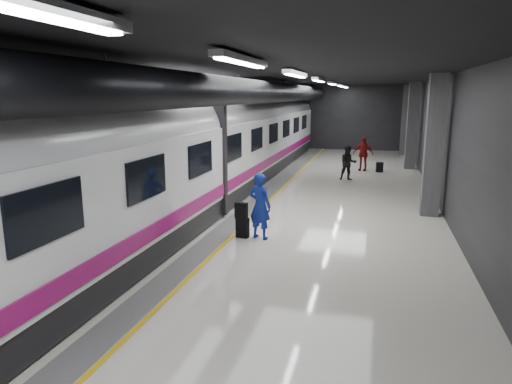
% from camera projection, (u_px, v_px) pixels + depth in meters
% --- Properties ---
extents(ground, '(40.00, 40.00, 0.00)m').
position_uv_depth(ground, '(280.00, 221.00, 14.17)').
color(ground, silver).
rests_on(ground, ground).
extents(platform_hall, '(10.02, 40.02, 4.51)m').
position_uv_depth(platform_hall, '(278.00, 105.00, 14.41)').
color(platform_hall, black).
rests_on(platform_hall, ground).
extents(train, '(3.05, 38.00, 4.05)m').
position_uv_depth(train, '(181.00, 152.00, 14.55)').
color(train, black).
rests_on(train, ground).
extents(traveler_main, '(0.77, 0.64, 1.82)m').
position_uv_depth(traveler_main, '(260.00, 206.00, 12.29)').
color(traveler_main, '#1825B5').
rests_on(traveler_main, ground).
extents(suitcase_main, '(0.36, 0.25, 0.55)m').
position_uv_depth(suitcase_main, '(243.00, 228.00, 12.50)').
color(suitcase_main, black).
rests_on(suitcase_main, ground).
extents(shoulder_bag, '(0.35, 0.21, 0.44)m').
position_uv_depth(shoulder_bag, '(241.00, 210.00, 12.39)').
color(shoulder_bag, black).
rests_on(shoulder_bag, suitcase_main).
extents(traveler_far_a, '(0.89, 0.76, 1.59)m').
position_uv_depth(traveler_far_a, '(348.00, 163.00, 20.86)').
color(traveler_far_a, black).
rests_on(traveler_far_a, ground).
extents(traveler_far_b, '(1.09, 0.63, 1.75)m').
position_uv_depth(traveler_far_b, '(363.00, 154.00, 23.55)').
color(traveler_far_b, maroon).
rests_on(traveler_far_b, ground).
extents(suitcase_far, '(0.38, 0.28, 0.50)m').
position_uv_depth(suitcase_far, '(380.00, 167.00, 23.17)').
color(suitcase_far, black).
rests_on(suitcase_far, ground).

